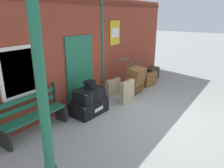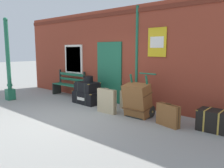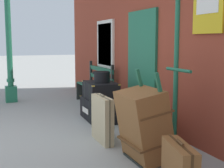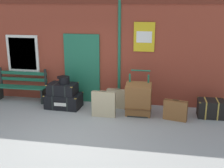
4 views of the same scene
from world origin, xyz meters
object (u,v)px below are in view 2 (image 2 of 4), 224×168
object	(u,v)px
large_brown_trunk	(137,100)
suitcase_tan	(168,115)
steamer_trunk_middle	(87,87)
platform_bench	(69,85)
steamer_trunk_base	(88,97)
corner_trunk	(214,120)
porters_trolley	(141,106)
round_hatbox	(88,79)
suitcase_olive	(129,101)
lamp_post	(9,69)
suitcase_caramel	(107,101)

from	to	relation	value
large_brown_trunk	suitcase_tan	distance (m)	1.02
steamer_trunk_middle	suitcase_tan	size ratio (longest dim) A/B	1.32
platform_bench	suitcase_tan	world-z (taller)	platform_bench
steamer_trunk_base	corner_trunk	xyz separation A→B (m)	(4.16, 0.02, 0.03)
porters_trolley	corner_trunk	distance (m)	1.94
porters_trolley	suitcase_tan	world-z (taller)	porters_trolley
steamer_trunk_base	round_hatbox	xyz separation A→B (m)	(0.05, -0.02, 0.65)
large_brown_trunk	suitcase_olive	world-z (taller)	large_brown_trunk
lamp_post	porters_trolley	size ratio (longest dim) A/B	2.51
corner_trunk	lamp_post	bearing A→B (deg)	-167.28
large_brown_trunk	round_hatbox	bearing A→B (deg)	173.98
suitcase_caramel	suitcase_olive	bearing A→B (deg)	70.34
large_brown_trunk	corner_trunk	bearing A→B (deg)	7.86
steamer_trunk_middle	suitcase_tan	bearing A→B (deg)	-6.15
lamp_post	porters_trolley	world-z (taller)	lamp_post
platform_bench	steamer_trunk_middle	size ratio (longest dim) A/B	1.90
porters_trolley	lamp_post	bearing A→B (deg)	-163.40
round_hatbox	corner_trunk	size ratio (longest dim) A/B	0.52
suitcase_olive	corner_trunk	size ratio (longest dim) A/B	0.91
suitcase_caramel	suitcase_tan	distance (m)	1.91
steamer_trunk_middle	suitcase_olive	bearing A→B (deg)	9.65
round_hatbox	porters_trolley	xyz separation A→B (m)	(2.18, -0.05, -0.59)
steamer_trunk_base	suitcase_olive	world-z (taller)	suitcase_olive
steamer_trunk_middle	round_hatbox	xyz separation A→B (m)	(0.06, 0.01, 0.28)
steamer_trunk_base	large_brown_trunk	distance (m)	2.25
steamer_trunk_middle	round_hatbox	distance (m)	0.29
suitcase_olive	large_brown_trunk	bearing A→B (deg)	-36.57
lamp_post	platform_bench	bearing A→B (deg)	60.45
steamer_trunk_middle	corner_trunk	xyz separation A→B (m)	(4.17, 0.04, -0.34)
round_hatbox	suitcase_tan	world-z (taller)	round_hatbox
large_brown_trunk	suitcase_olive	bearing A→B (deg)	143.43
steamer_trunk_middle	suitcase_olive	distance (m)	1.62
lamp_post	large_brown_trunk	xyz separation A→B (m)	(4.81, 1.26, -0.65)
lamp_post	round_hatbox	xyz separation A→B (m)	(2.64, 1.48, -0.27)
steamer_trunk_base	suitcase_tan	xyz separation A→B (m)	(3.21, -0.37, 0.06)
platform_bench	suitcase_olive	xyz separation A→B (m)	(3.08, -0.15, -0.16)
porters_trolley	suitcase_caramel	bearing A→B (deg)	-156.09
lamp_post	suitcase_olive	xyz separation A→B (m)	(4.15, 1.75, -0.84)
round_hatbox	corner_trunk	world-z (taller)	round_hatbox
round_hatbox	large_brown_trunk	distance (m)	2.22
lamp_post	suitcase_caramel	distance (m)	4.10
steamer_trunk_middle	large_brown_trunk	bearing A→B (deg)	-5.70
large_brown_trunk	suitcase_olive	size ratio (longest dim) A/B	1.49
steamer_trunk_middle	suitcase_caramel	bearing A→B (deg)	-18.92
large_brown_trunk	suitcase_caramel	distance (m)	0.95
large_brown_trunk	suitcase_caramel	bearing A→B (deg)	-166.04
suitcase_olive	steamer_trunk_middle	bearing A→B (deg)	-170.35
steamer_trunk_base	platform_bench	bearing A→B (deg)	165.69
steamer_trunk_middle	large_brown_trunk	distance (m)	2.25
lamp_post	large_brown_trunk	distance (m)	5.02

